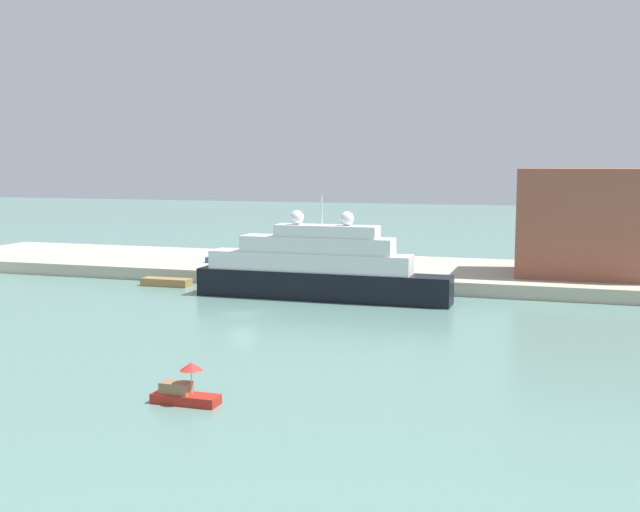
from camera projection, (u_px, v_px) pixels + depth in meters
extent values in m
plane|color=slate|center=(242.00, 314.00, 74.87)|extent=(400.00, 400.00, 0.00)
cube|color=#B7AD99|center=(325.00, 269.00, 100.47)|extent=(110.00, 22.28, 1.55)
cube|color=black|center=(322.00, 285.00, 82.64)|extent=(27.60, 3.57, 2.99)
cube|color=white|center=(309.00, 262.00, 82.75)|extent=(22.08, 3.28, 1.98)
cube|color=white|center=(317.00, 245.00, 82.28)|extent=(16.56, 3.00, 1.72)
cube|color=white|center=(327.00, 231.00, 81.78)|extent=(11.04, 2.71, 1.26)
cylinder|color=silver|center=(322.00, 210.00, 81.67)|extent=(0.16, 0.16, 3.20)
sphere|color=white|center=(347.00, 218.00, 80.95)|extent=(1.51, 1.51, 1.51)
sphere|color=white|center=(297.00, 217.00, 82.60)|extent=(1.51, 1.51, 1.51)
cube|color=#B22319|center=(186.00, 399.00, 47.06)|extent=(4.18, 1.37, 0.60)
cube|color=#8C6647|center=(176.00, 388.00, 47.17)|extent=(1.84, 1.09, 0.69)
cylinder|color=#B2B2B2|center=(192.00, 382.00, 46.81)|extent=(0.06, 0.06, 1.51)
cone|color=red|center=(191.00, 366.00, 46.69)|extent=(1.40, 1.40, 0.49)
cube|color=olive|center=(166.00, 282.00, 91.76)|extent=(5.93, 1.90, 0.91)
cube|color=#93513D|center=(595.00, 223.00, 88.60)|extent=(17.04, 10.68, 12.28)
cube|color=#1E4C99|center=(222.00, 260.00, 100.89)|extent=(3.92, 1.79, 0.72)
cube|color=#262D33|center=(220.00, 255.00, 100.87)|extent=(2.35, 1.61, 0.57)
cylinder|color=#4C4C4C|center=(242.00, 261.00, 96.82)|extent=(0.36, 0.36, 1.41)
sphere|color=tan|center=(242.00, 255.00, 96.72)|extent=(0.24, 0.24, 0.24)
cylinder|color=black|center=(346.00, 272.00, 89.60)|extent=(0.44, 0.44, 0.81)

